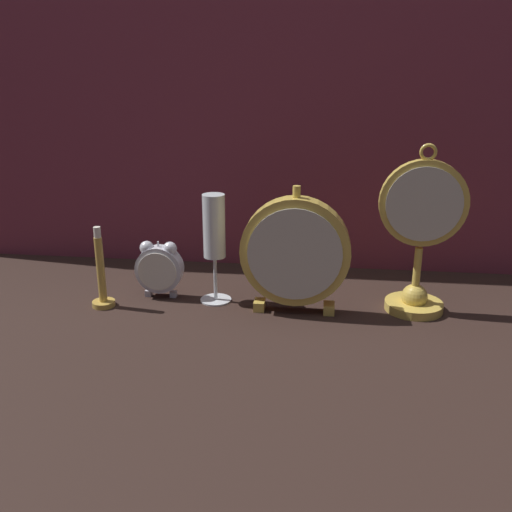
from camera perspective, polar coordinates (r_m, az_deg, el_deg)
name	(u,v)px	position (r m, az deg, el deg)	size (l,w,h in m)	color
ground_plane	(250,325)	(1.01, -0.55, -6.95)	(4.00, 4.00, 0.00)	black
fabric_backdrop_drape	(270,110)	(1.23, 1.43, 14.37)	(1.63, 0.01, 0.68)	brown
pocket_watch_on_stand	(420,242)	(1.06, 16.06, 1.38)	(0.15, 0.11, 0.31)	gold
alarm_clock_twin_bell	(159,267)	(1.12, -9.65, -1.05)	(0.09, 0.03, 0.11)	silver
mantel_clock_silver	(295,252)	(1.02, 3.94, 0.39)	(0.20, 0.04, 0.24)	gold
champagne_flute	(214,235)	(1.06, -4.20, 2.12)	(0.06, 0.06, 0.21)	silver
brass_candlestick	(102,280)	(1.10, -15.18, -2.33)	(0.04, 0.04, 0.16)	gold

